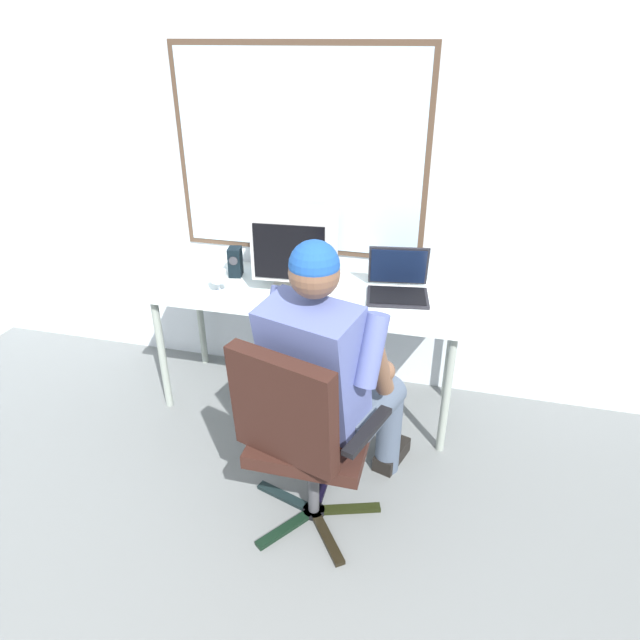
% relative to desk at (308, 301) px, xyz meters
% --- Properties ---
extents(wall_rear, '(5.36, 0.08, 2.63)m').
position_rel_desk_xyz_m(wall_rear, '(0.23, 0.36, 0.66)').
color(wall_rear, silver).
rests_on(wall_rear, ground).
extents(desk, '(1.68, 0.61, 0.72)m').
position_rel_desk_xyz_m(desk, '(0.00, 0.00, 0.00)').
color(desk, gray).
rests_on(desk, ground).
extents(office_chair, '(0.63, 0.61, 0.93)m').
position_rel_desk_xyz_m(office_chair, '(0.22, -0.91, -0.11)').
color(office_chair, black).
rests_on(office_chair, ground).
extents(person_seated, '(0.65, 0.83, 1.29)m').
position_rel_desk_xyz_m(person_seated, '(0.28, -0.68, 0.02)').
color(person_seated, '#445062').
rests_on(person_seated, ground).
extents(crt_monitor, '(0.42, 0.33, 0.40)m').
position_rel_desk_xyz_m(crt_monitor, '(-0.08, 0.05, 0.30)').
color(crt_monitor, beige).
rests_on(crt_monitor, desk).
extents(laptop, '(0.35, 0.34, 0.24)m').
position_rel_desk_xyz_m(laptop, '(0.47, 0.08, 0.12)').
color(laptop, black).
rests_on(laptop, desk).
extents(wine_glass, '(0.08, 0.08, 0.12)m').
position_rel_desk_xyz_m(wine_glass, '(-0.44, -0.13, 0.14)').
color(wine_glass, silver).
rests_on(wine_glass, desk).
extents(desk_speaker, '(0.08, 0.11, 0.16)m').
position_rel_desk_xyz_m(desk_speaker, '(-0.44, 0.09, 0.14)').
color(desk_speaker, black).
rests_on(desk_speaker, desk).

